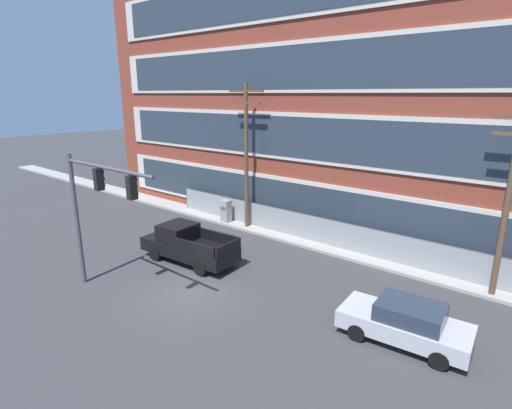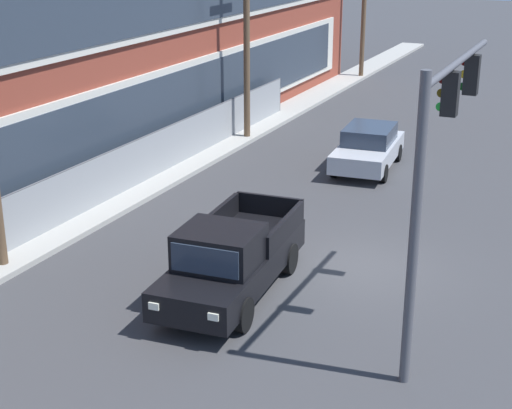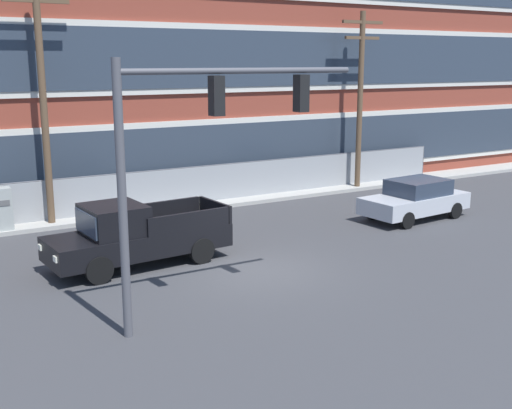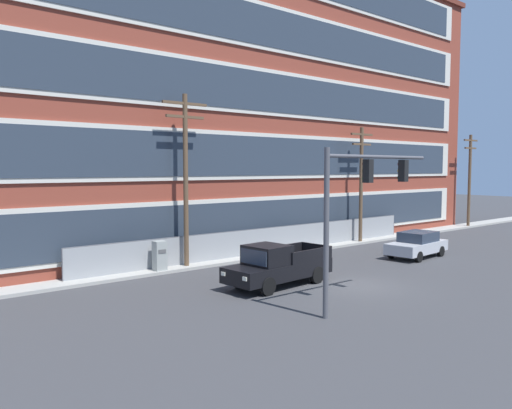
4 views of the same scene
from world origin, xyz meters
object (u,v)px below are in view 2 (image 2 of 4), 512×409
utility_pole_midblock (247,28)px  sedan_silver (368,147)px  traffic_signal_mast (441,144)px  pickup_truck_black (231,260)px

utility_pole_midblock → sedan_silver: bearing=-107.3°
traffic_signal_mast → sedan_silver: bearing=22.8°
traffic_signal_mast → utility_pole_midblock: 17.24m
pickup_truck_black → utility_pole_midblock: bearing=23.9°
pickup_truck_black → sedan_silver: (11.55, 0.14, -0.14)m
traffic_signal_mast → sedan_silver: size_ratio=1.33×
sedan_silver → utility_pole_midblock: utility_pole_midblock is taller
pickup_truck_black → sedan_silver: bearing=0.7°
traffic_signal_mast → pickup_truck_black: 5.91m
utility_pole_midblock → pickup_truck_black: bearing=-156.1°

